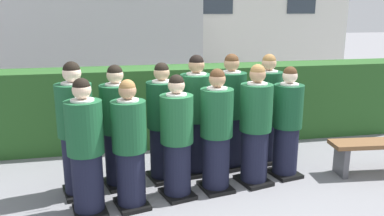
{
  "coord_description": "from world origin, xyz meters",
  "views": [
    {
      "loc": [
        -1.0,
        -4.57,
        2.31
      ],
      "look_at": [
        0.0,
        0.29,
        1.05
      ],
      "focal_mm": 37.02,
      "sensor_mm": 36.0,
      "label": 1
    }
  ],
  "objects": [
    {
      "name": "ground_plane",
      "position": [
        0.0,
        0.0,
        0.0
      ],
      "size": [
        60.0,
        60.0,
        0.0
      ],
      "primitive_type": "plane",
      "color": "slate"
    },
    {
      "name": "student_front_row_0",
      "position": [
        -1.33,
        -0.25,
        0.75
      ],
      "size": [
        0.44,
        0.54,
        1.58
      ],
      "color": "black",
      "rests_on": "ground"
    },
    {
      "name": "student_front_row_1",
      "position": [
        -0.84,
        -0.19,
        0.73
      ],
      "size": [
        0.45,
        0.53,
        1.54
      ],
      "color": "black",
      "rests_on": "ground"
    },
    {
      "name": "student_front_row_2",
      "position": [
        -0.26,
        -0.04,
        0.74
      ],
      "size": [
        0.47,
        0.52,
        1.55
      ],
      "color": "black",
      "rests_on": "ground"
    },
    {
      "name": "student_front_row_3",
      "position": [
        0.27,
        0.05,
        0.76
      ],
      "size": [
        0.44,
        0.54,
        1.59
      ],
      "color": "black",
      "rests_on": "ground"
    },
    {
      "name": "student_front_row_4",
      "position": [
        0.82,
        0.14,
        0.77
      ],
      "size": [
        0.48,
        0.54,
        1.62
      ],
      "color": "black",
      "rests_on": "ground"
    },
    {
      "name": "student_front_row_5",
      "position": [
        1.34,
        0.29,
        0.74
      ],
      "size": [
        0.45,
        0.53,
        1.55
      ],
      "color": "black",
      "rests_on": "ground"
    },
    {
      "name": "student_rear_row_0",
      "position": [
        -1.46,
        0.27,
        0.81
      ],
      "size": [
        0.49,
        0.56,
        1.7
      ],
      "color": "black",
      "rests_on": "ground"
    },
    {
      "name": "student_rear_row_1",
      "position": [
        -0.96,
        0.43,
        0.77
      ],
      "size": [
        0.49,
        0.56,
        1.62
      ],
      "color": "black",
      "rests_on": "ground"
    },
    {
      "name": "student_rear_row_2",
      "position": [
        -0.36,
        0.52,
        0.77
      ],
      "size": [
        0.48,
        0.54,
        1.62
      ],
      "color": "black",
      "rests_on": "ground"
    },
    {
      "name": "student_rear_row_3",
      "position": [
        0.13,
        0.64,
        0.81
      ],
      "size": [
        0.45,
        0.53,
        1.7
      ],
      "color": "black",
      "rests_on": "ground"
    },
    {
      "name": "student_rear_row_4",
      "position": [
        0.66,
        0.75,
        0.81
      ],
      "size": [
        0.5,
        0.58,
        1.69
      ],
      "color": "black",
      "rests_on": "ground"
    },
    {
      "name": "student_rear_row_5",
      "position": [
        1.27,
        0.86,
        0.79
      ],
      "size": [
        0.45,
        0.55,
        1.66
      ],
      "color": "black",
      "rests_on": "ground"
    },
    {
      "name": "hedge",
      "position": [
        0.0,
        2.02,
        0.67
      ],
      "size": [
        8.74,
        0.7,
        1.34
      ],
      "color": "#285623",
      "rests_on": "ground"
    },
    {
      "name": "wooden_bench",
      "position": [
        2.68,
        0.09,
        0.35
      ],
      "size": [
        1.43,
        0.49,
        0.48
      ],
      "color": "brown",
      "rests_on": "ground"
    }
  ]
}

